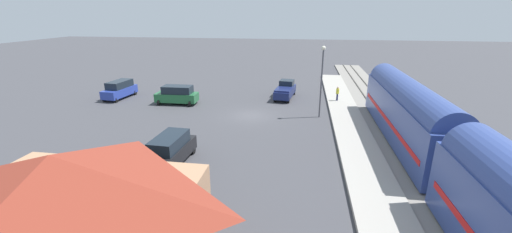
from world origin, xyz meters
name	(u,v)px	position (x,y,z in m)	size (l,w,h in m)	color
ground_plane	(251,116)	(0.00, 0.00, 0.00)	(200.00, 200.00, 0.00)	#424247
railway_track	(388,121)	(-14.00, 0.00, 0.09)	(4.80, 70.00, 0.30)	gray
platform	(347,119)	(-10.00, 0.00, 0.15)	(3.20, 46.00, 0.30)	#A8A399
passenger_train	(458,159)	(-14.00, 14.32, 2.86)	(2.93, 37.76, 4.98)	#33478C
station_building	(62,213)	(4.00, 22.00, 2.82)	(10.70, 8.94, 5.41)	tan
pedestrian_on_platform	(338,93)	(-9.53, -6.43, 1.28)	(0.36, 0.36, 1.71)	#23284C
pickup_navy	(285,90)	(-3.15, -7.86, 1.03)	(2.62, 5.60, 2.14)	navy
suv_black	(171,149)	(3.82, 11.97, 1.15)	(2.19, 4.99, 2.22)	black
suv_green	(177,95)	(9.44, -3.07, 1.15)	(4.94, 2.48, 2.22)	#236638
suv_blue	(120,89)	(17.76, -4.59, 1.15)	(2.41, 5.06, 2.22)	#283D9E
light_pole_near_platform	(322,73)	(-7.20, -0.59, 4.67)	(0.44, 0.44, 7.37)	#515156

